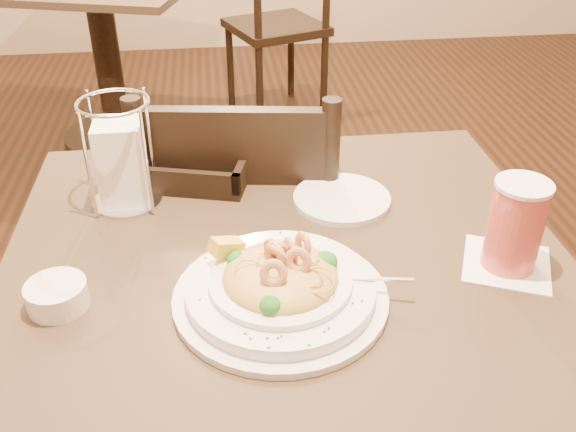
{
  "coord_description": "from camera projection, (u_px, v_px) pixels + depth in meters",
  "views": [
    {
      "loc": [
        -0.1,
        -0.79,
        1.37
      ],
      "look_at": [
        0.0,
        0.02,
        0.84
      ],
      "focal_mm": 40.0,
      "sensor_mm": 36.0,
      "label": 1
    }
  ],
  "objects": [
    {
      "name": "side_plate",
      "position": [
        342.0,
        199.0,
        1.16
      ],
      "size": [
        0.18,
        0.18,
        0.01
      ],
      "primitive_type": "cylinder",
      "rotation": [
        0.0,
        0.0,
        -0.03
      ],
      "color": "white",
      "rests_on": "main_table"
    },
    {
      "name": "napkin_caddy",
      "position": [
        122.0,
        161.0,
        1.12
      ],
      "size": [
        0.12,
        0.12,
        0.2
      ],
      "rotation": [
        0.0,
        0.0,
        0.25
      ],
      "color": "silver",
      "rests_on": "main_table"
    },
    {
      "name": "dining_chair_near",
      "position": [
        245.0,
        253.0,
        1.48
      ],
      "size": [
        0.47,
        0.47,
        0.93
      ],
      "rotation": [
        0.0,
        0.0,
        3.0
      ],
      "color": "black",
      "rests_on": "ground"
    },
    {
      "name": "drink_glass",
      "position": [
        515.0,
        226.0,
        0.96
      ],
      "size": [
        0.17,
        0.17,
        0.15
      ],
      "rotation": [
        0.0,
        0.0,
        -0.41
      ],
      "color": "white",
      "rests_on": "main_table"
    },
    {
      "name": "bread_basket",
      "position": [
        200.0,
        169.0,
        1.23
      ],
      "size": [
        0.22,
        0.2,
        0.05
      ],
      "rotation": [
        0.0,
        0.0,
        -0.27
      ],
      "color": "black",
      "rests_on": "main_table"
    },
    {
      "name": "butter_ramekin",
      "position": [
        57.0,
        295.0,
        0.91
      ],
      "size": [
        0.11,
        0.11,
        0.04
      ],
      "primitive_type": "cylinder",
      "rotation": [
        0.0,
        0.0,
        -0.36
      ],
      "color": "white",
      "rests_on": "main_table"
    },
    {
      "name": "background_table",
      "position": [
        103.0,
        32.0,
        2.86
      ],
      "size": [
        1.12,
        1.12,
        0.76
      ],
      "rotation": [
        0.0,
        0.0,
        -0.3
      ],
      "color": "black",
      "rests_on": "ground"
    },
    {
      "name": "main_table",
      "position": [
        289.0,
        376.0,
        1.13
      ],
      "size": [
        0.9,
        0.9,
        0.76
      ],
      "color": "black",
      "rests_on": "ground"
    },
    {
      "name": "pasta_bowl",
      "position": [
        280.0,
        285.0,
        0.91
      ],
      "size": [
        0.34,
        0.31,
        0.1
      ],
      "rotation": [
        0.0,
        0.0,
        -0.4
      ],
      "color": "white",
      "rests_on": "main_table"
    },
    {
      "name": "dining_chair_far",
      "position": [
        280.0,
        20.0,
        3.11
      ],
      "size": [
        0.54,
        0.54,
        0.93
      ],
      "rotation": [
        0.0,
        0.0,
        3.5
      ],
      "color": "black",
      "rests_on": "ground"
    }
  ]
}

